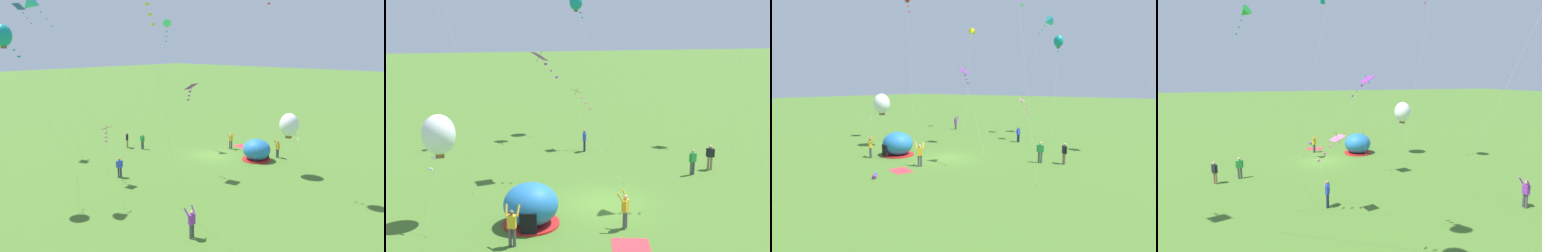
{
  "view_description": "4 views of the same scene",
  "coord_description": "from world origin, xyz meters",
  "views": [
    {
      "loc": [
        -23.18,
        28.88,
        11.01
      ],
      "look_at": [
        -1.4,
        4.58,
        4.02
      ],
      "focal_mm": 35.0,
      "sensor_mm": 36.0,
      "label": 1
    },
    {
      "loc": [
        -7.18,
        -22.28,
        9.59
      ],
      "look_at": [
        -0.77,
        2.69,
        3.83
      ],
      "focal_mm": 42.0,
      "sensor_mm": 36.0,
      "label": 2
    },
    {
      "loc": [
        16.0,
        -19.56,
        6.21
      ],
      "look_at": [
        -0.21,
        2.78,
        2.47
      ],
      "focal_mm": 28.0,
      "sensor_mm": 36.0,
      "label": 3
    },
    {
      "loc": [
        5.52,
        27.3,
        7.88
      ],
      "look_at": [
        -1.17,
        5.68,
        4.19
      ],
      "focal_mm": 28.0,
      "sensor_mm": 36.0,
      "label": 4
    }
  ],
  "objects": [
    {
      "name": "person_watching_sky",
      "position": [
        -5.44,
        -3.78,
        1.0
      ],
      "size": [
        0.71,
        0.61,
        1.89
      ],
      "color": "#4C4C51",
      "rests_on": "ground"
    },
    {
      "name": "kite_purple",
      "position": [
        -2.31,
        5.76,
        7.5
      ],
      "size": [
        5.1,
        3.77,
        8.08
      ],
      "color": "silver",
      "rests_on": "ground"
    },
    {
      "name": "ground_plane",
      "position": [
        0.0,
        0.0,
        0.0
      ],
      "size": [
        300.0,
        300.0,
        0.0
      ],
      "primitive_type": "plane",
      "color": "#477028"
    },
    {
      "name": "kite_green",
      "position": [
        6.22,
        0.09,
        13.14
      ],
      "size": [
        3.58,
        3.04,
        13.77
      ],
      "color": "silver",
      "rests_on": "ground"
    },
    {
      "name": "person_far_back",
      "position": [
        8.82,
        3.88,
        0.96
      ],
      "size": [
        0.46,
        0.43,
        1.72
      ],
      "color": "#8C7251",
      "rests_on": "ground"
    },
    {
      "name": "kite_white",
      "position": [
        -8.49,
        0.02,
        4.4
      ],
      "size": [
        1.63,
        2.8,
        5.41
      ],
      "color": "silver",
      "rests_on": "ground"
    },
    {
      "name": "person_strolling",
      "position": [
        -9.78,
        13.96,
        1.0
      ],
      "size": [
        0.48,
        0.68,
        1.89
      ],
      "color": "#4C4C51",
      "rests_on": "ground"
    },
    {
      "name": "person_center_field",
      "position": [
        1.71,
        10.36,
        0.96
      ],
      "size": [
        0.36,
        0.56,
        1.72
      ],
      "color": "#1E2347",
      "rests_on": "ground"
    },
    {
      "name": "person_with_toddler",
      "position": [
        7.12,
        3.16,
        0.96
      ],
      "size": [
        0.58,
        0.31,
        1.72
      ],
      "color": "#4C4C51",
      "rests_on": "ground"
    },
    {
      "name": "person_arms_raised",
      "position": [
        0.02,
        -3.34,
        1.0
      ],
      "size": [
        0.7,
        0.71,
        1.89
      ],
      "color": "#4C4C51",
      "rests_on": "ground"
    },
    {
      "name": "kite_pink",
      "position": [
        1.61,
        11.61,
        4.3
      ],
      "size": [
        2.58,
        1.79,
        4.89
      ],
      "color": "silver",
      "rests_on": "ground"
    },
    {
      "name": "popup_tent",
      "position": [
        -4.29,
        -1.73,
        1.0
      ],
      "size": [
        2.81,
        2.81,
        2.1
      ],
      "color": "#2672BF",
      "rests_on": "ground"
    },
    {
      "name": "picnic_blanket",
      "position": [
        -0.31,
        -5.01,
        0.01
      ],
      "size": [
        1.99,
        1.72,
        0.01
      ],
      "primitive_type": "cube",
      "rotation": [
        0.0,
        0.0,
        -0.28
      ],
      "color": "#CC333D",
      "rests_on": "ground"
    },
    {
      "name": "toddler_crawling",
      "position": [
        -0.34,
        -7.28,
        0.18
      ],
      "size": [
        0.42,
        0.54,
        0.32
      ],
      "color": "purple",
      "rests_on": "ground"
    }
  ]
}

